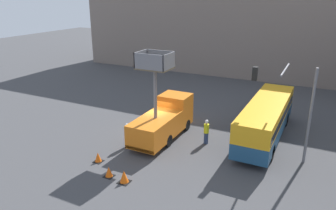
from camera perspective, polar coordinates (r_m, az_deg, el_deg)
ground_plane at (r=26.28m, az=-2.45°, el=-4.86°), size 120.00×120.00×0.00m
building_backdrop_far at (r=47.23m, az=12.68°, el=15.12°), size 44.00×10.00×15.41m
utility_truck at (r=24.88m, az=-0.77°, el=-2.41°), size 2.31×6.69×6.83m
city_bus at (r=25.71m, az=16.71°, el=-2.04°), size 2.49×10.66×2.93m
traffic_light_pole at (r=22.25m, az=20.57°, el=1.25°), size 3.92×3.67×6.36m
road_worker_near_truck at (r=23.81m, az=-7.11°, el=-5.25°), size 0.38×0.38×1.82m
road_worker_directing at (r=24.28m, az=6.69°, el=-4.63°), size 0.38×0.38×1.89m
traffic_cone_near_truck at (r=20.63m, az=-10.26°, el=-11.40°), size 0.58×0.58×0.67m
traffic_cone_mid_road at (r=22.41m, az=-12.08°, el=-8.91°), size 0.58×0.58×0.66m
traffic_cone_far_side at (r=19.91m, az=-7.66°, el=-12.29°), size 0.68×0.68×0.77m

